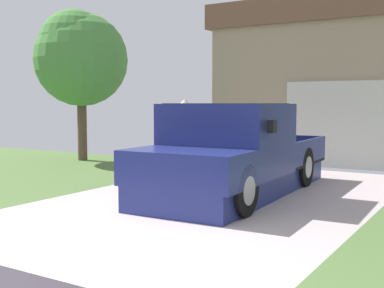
{
  "coord_description": "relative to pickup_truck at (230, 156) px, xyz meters",
  "views": [
    {
      "loc": [
        4.1,
        -3.28,
        1.71
      ],
      "look_at": [
        -0.82,
        4.78,
        0.91
      ],
      "focal_mm": 46.35,
      "sensor_mm": 36.0,
      "label": 1
    }
  ],
  "objects": [
    {
      "name": "neighbor_tree",
      "position": [
        -6.25,
        2.63,
        2.32
      ],
      "size": [
        2.71,
        2.71,
        4.37
      ],
      "color": "brown",
      "rests_on": "ground"
    },
    {
      "name": "pickup_truck",
      "position": [
        0.0,
        0.0,
        0.0
      ],
      "size": [
        2.24,
        5.2,
        1.69
      ],
      "rotation": [
        0.0,
        0.0,
        3.18
      ],
      "color": "navy",
      "rests_on": "ground"
    },
    {
      "name": "handbag",
      "position": [
        -1.09,
        0.24,
        -0.63
      ],
      "size": [
        0.39,
        0.21,
        0.41
      ],
      "color": "#232328",
      "rests_on": "ground"
    },
    {
      "name": "person_with_hat",
      "position": [
        -1.33,
        0.55,
        0.26
      ],
      "size": [
        0.47,
        0.47,
        1.78
      ],
      "rotation": [
        0.0,
        0.0,
        -0.86
      ],
      "color": "black",
      "rests_on": "ground"
    }
  ]
}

